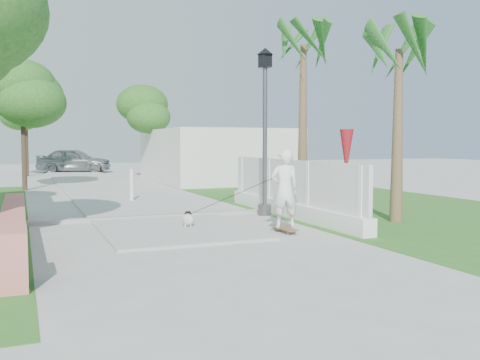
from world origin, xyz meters
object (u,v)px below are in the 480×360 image
bollard (132,185)px  patio_umbrella (346,153)px  street_lamp (265,125)px  dog (188,219)px  skateboarder (238,196)px  parked_car (74,160)px

bollard → patio_umbrella: bearing=-50.1°
street_lamp → patio_umbrella: 2.27m
dog → skateboarder: bearing=-18.8°
patio_umbrella → parked_car: 24.97m
parked_car → skateboarder: bearing=-159.1°
street_lamp → parked_car: bearing=96.8°
skateboarder → parked_car: 25.56m
parked_car → dog: bearing=-161.2°
patio_umbrella → skateboarder: 3.76m
bollard → patio_umbrella: patio_umbrella is taller
bollard → skateboarder: size_ratio=0.51×
street_lamp → parked_car: size_ratio=0.95×
street_lamp → dog: 3.63m
bollard → patio_umbrella: 7.25m
street_lamp → skateboarder: size_ratio=2.07×
dog → parked_car: (-0.24, 24.86, 0.58)m
street_lamp → parked_car: (-2.79, 23.51, -1.63)m
skateboarder → dog: 1.29m
patio_umbrella → dog: size_ratio=4.05×
patio_umbrella → skateboarder: size_ratio=1.07×
dog → parked_car: size_ratio=0.12×
dog → parked_car: bearing=107.1°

